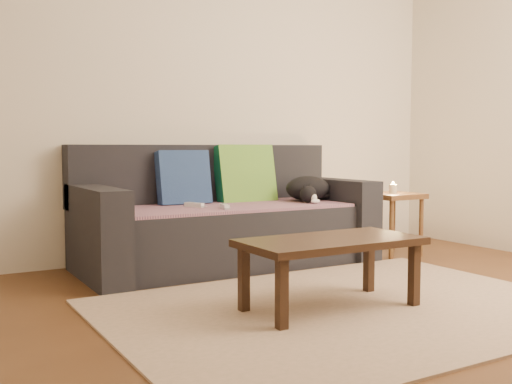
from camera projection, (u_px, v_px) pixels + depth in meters
ground at (367, 316)px, 3.02m from camera, size 4.50×4.50×0.00m
back_wall at (199, 89)px, 4.64m from camera, size 4.50×0.04×2.60m
sofa at (224, 222)px, 4.35m from camera, size 2.10×0.94×0.87m
throw_blanket at (230, 207)px, 4.26m from camera, size 1.66×0.74×0.02m
cushion_navy at (184, 178)px, 4.35m from camera, size 0.39×0.16×0.40m
cushion_green at (245, 176)px, 4.61m from camera, size 0.47×0.21×0.48m
cat at (308, 189)px, 4.59m from camera, size 0.46×0.44×0.19m
wii_remote_a at (194, 205)px, 4.12m from camera, size 0.10×0.15×0.03m
wii_remote_b at (225, 206)px, 4.02m from camera, size 0.07×0.15×0.03m
side_table at (393, 204)px, 4.74m from camera, size 0.39×0.39×0.49m
candle at (393, 188)px, 4.74m from camera, size 0.06×0.06×0.09m
rug at (348, 308)px, 3.15m from camera, size 2.50×1.80×0.01m
coffee_table at (331, 247)px, 3.11m from camera, size 0.95×0.47×0.38m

